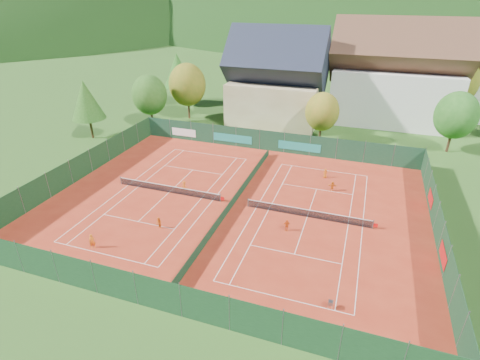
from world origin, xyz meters
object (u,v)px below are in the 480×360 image
Objects in this scene: ball_hopper at (331,303)px; hotel_block_b at (478,80)px; player_left_near at (92,241)px; player_right_far_a at (325,173)px; player_left_mid at (159,223)px; player_right_far_b at (332,186)px; hotel_block_a at (395,79)px; player_left_far at (184,186)px; chalet at (277,83)px; player_right_near at (287,225)px.

hotel_block_b is at bearing 71.87° from ball_hopper.
player_left_near reaches higher than player_right_far_a.
player_right_far_b is at bearing 69.33° from player_left_mid.
hotel_block_a reaches higher than player_right_far_b.
player_right_far_a is 1.03× the size of player_right_far_b.
ball_hopper is 18.49m from player_right_far_b.
player_left_far is at bearing 125.96° from player_left_mid.
player_left_far is at bearing 145.04° from ball_hopper.
hotel_block_a is 30.81m from player_right_far_b.
hotel_block_b is 11.92× the size of player_left_near.
hotel_block_a is 1.25× the size of hotel_block_b.
player_left_near is (-25.43, -47.42, -6.66)m from hotel_block_a.
hotel_block_b is at bearing -123.41° from player_right_far_b.
chalet is 12.85× the size of player_left_far.
chalet reaches higher than player_left_near.
hotel_block_b is 52.95m from player_right_near.
chalet is 44.71m from ball_hopper.
chalet is 13.08× the size of player_left_mid.
hotel_block_a is 54.22m from player_left_near.
player_left_far is at bearing -130.25° from hotel_block_b.
player_right_near reaches higher than ball_hopper.
chalet reaches higher than player_left_mid.
chalet reaches higher than player_right_far_b.
hotel_block_a is at bearing 24.63° from player_left_near.
player_left_near reaches higher than ball_hopper.
player_left_mid is (-2.34, -36.75, -6.01)m from chalet.
hotel_block_a is 14.89× the size of player_left_near.
player_right_near is at bearing -116.52° from hotel_block_b.
player_right_near is at bearing 162.91° from player_left_far.
player_left_far is 1.00× the size of player_right_near.
player_left_far reaches higher than player_right_far_a.
hotel_block_a is at bearing -150.26° from hotel_block_b.
player_left_near is (-39.43, -55.42, -5.89)m from hotel_block_b.
player_left_near is at bearing -103.37° from player_left_mid.
player_right_near is (9.51, -33.08, -6.00)m from chalet.
hotel_block_b is at bearing -130.11° from player_left_far.
hotel_block_b is 21.60× the size of ball_hopper.
ball_hopper is at bearing 75.68° from player_right_far_a.
chalet is at bearing -162.47° from hotel_block_a.
player_right_near is at bearing -73.96° from chalet.
player_left_near is 1.19× the size of player_right_far_a.
player_left_mid reaches higher than ball_hopper.
player_right_far_b is at bearing -118.46° from hotel_block_b.
hotel_block_b is 59.00m from ball_hopper.
hotel_block_a is at bearing 91.25° from player_left_mid.
player_left_mid is (-35.34, -50.75, -6.00)m from hotel_block_b.
hotel_block_a is at bearing 84.90° from ball_hopper.
hotel_block_a reaches higher than player_left_mid.
player_right_far_a is at bearing 98.56° from ball_hopper.
chalet is 13.33× the size of player_right_far_a.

